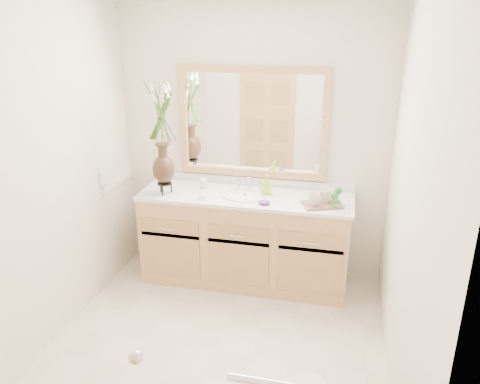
% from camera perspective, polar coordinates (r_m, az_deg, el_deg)
% --- Properties ---
extents(floor, '(2.60, 2.60, 0.00)m').
position_cam_1_polar(floor, '(3.58, -3.03, -18.67)').
color(floor, silver).
rests_on(floor, ground).
extents(wall_back, '(2.40, 0.02, 2.40)m').
position_cam_1_polar(wall_back, '(4.18, 1.52, 5.73)').
color(wall_back, white).
rests_on(wall_back, floor).
extents(wall_front, '(2.40, 0.02, 2.40)m').
position_cam_1_polar(wall_front, '(1.90, -14.73, -14.06)').
color(wall_front, white).
rests_on(wall_front, floor).
extents(wall_left, '(0.02, 2.60, 2.40)m').
position_cam_1_polar(wall_left, '(3.50, -22.71, 1.16)').
color(wall_left, white).
rests_on(wall_left, floor).
extents(wall_right, '(0.02, 2.60, 2.40)m').
position_cam_1_polar(wall_right, '(2.90, 19.98, -2.27)').
color(wall_right, white).
rests_on(wall_right, floor).
extents(vanity, '(1.80, 0.55, 0.80)m').
position_cam_1_polar(vanity, '(4.20, 0.64, -5.85)').
color(vanity, tan).
rests_on(vanity, floor).
extents(counter, '(1.84, 0.57, 0.03)m').
position_cam_1_polar(counter, '(4.04, 0.66, -0.56)').
color(counter, white).
rests_on(counter, vanity).
extents(sink, '(0.38, 0.34, 0.23)m').
position_cam_1_polar(sink, '(4.03, 0.61, -1.16)').
color(sink, white).
rests_on(sink, counter).
extents(mirror, '(1.32, 0.04, 0.97)m').
position_cam_1_polar(mirror, '(4.12, 1.48, 8.42)').
color(mirror, white).
rests_on(mirror, wall_back).
extents(switch_plate, '(0.02, 0.12, 0.12)m').
position_cam_1_polar(switch_plate, '(4.17, -16.25, 1.69)').
color(switch_plate, white).
rests_on(switch_plate, wall_left).
extents(door, '(0.80, 0.03, 2.00)m').
position_cam_1_polar(door, '(2.17, -21.44, -16.67)').
color(door, tan).
rests_on(door, floor).
extents(flower_vase, '(0.22, 0.22, 0.92)m').
position_cam_1_polar(flower_vase, '(3.95, -9.62, 8.38)').
color(flower_vase, black).
rests_on(flower_vase, counter).
extents(tumbler, '(0.06, 0.06, 0.08)m').
position_cam_1_polar(tumbler, '(4.20, -4.47, 1.02)').
color(tumbler, silver).
rests_on(tumbler, counter).
extents(soap_dish, '(0.09, 0.09, 0.03)m').
position_cam_1_polar(soap_dish, '(3.96, -4.70, -0.69)').
color(soap_dish, silver).
rests_on(soap_dish, counter).
extents(soap_bottle, '(0.09, 0.09, 0.16)m').
position_cam_1_polar(soap_bottle, '(4.03, 3.26, 0.83)').
color(soap_bottle, '#A1DF34').
rests_on(soap_bottle, counter).
extents(purple_dish, '(0.10, 0.08, 0.03)m').
position_cam_1_polar(purple_dish, '(3.83, 2.97, -1.27)').
color(purple_dish, '#552777').
rests_on(purple_dish, counter).
extents(tray, '(0.36, 0.31, 0.02)m').
position_cam_1_polar(tray, '(3.86, 9.97, -1.52)').
color(tray, brown).
rests_on(tray, counter).
extents(mug_left, '(0.12, 0.12, 0.10)m').
position_cam_1_polar(mug_left, '(3.80, 8.96, -0.85)').
color(mug_left, silver).
rests_on(mug_left, tray).
extents(mug_right, '(0.15, 0.15, 0.11)m').
position_cam_1_polar(mug_right, '(3.89, 10.35, -0.38)').
color(mug_right, silver).
rests_on(mug_right, tray).
extents(goblet_front, '(0.06, 0.06, 0.13)m').
position_cam_1_polar(goblet_front, '(3.77, 11.42, -0.58)').
color(goblet_front, '#297B32').
rests_on(goblet_front, tray).
extents(goblet_back, '(0.06, 0.06, 0.13)m').
position_cam_1_polar(goblet_back, '(3.89, 11.89, 0.03)').
color(goblet_back, '#297B32').
rests_on(goblet_back, tray).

